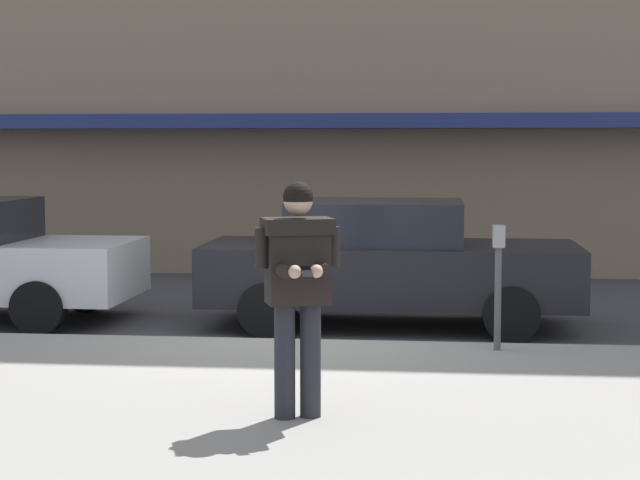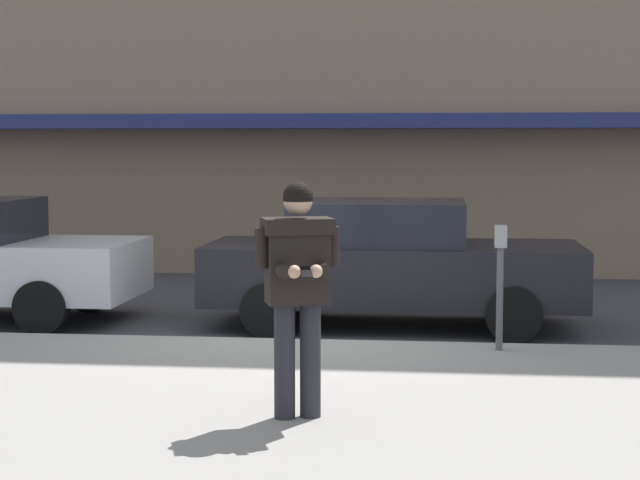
{
  "view_description": "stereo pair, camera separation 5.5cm",
  "coord_description": "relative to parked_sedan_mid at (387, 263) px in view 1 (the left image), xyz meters",
  "views": [
    {
      "loc": [
        1.54,
        -11.43,
        2.23
      ],
      "look_at": [
        0.67,
        -3.31,
        1.49
      ],
      "focal_mm": 60.0,
      "sensor_mm": 36.0,
      "label": 1
    },
    {
      "loc": [
        1.59,
        -11.43,
        2.23
      ],
      "look_at": [
        0.67,
        -3.31,
        1.49
      ],
      "focal_mm": 60.0,
      "sensor_mm": 36.0,
      "label": 2
    }
  ],
  "objects": [
    {
      "name": "ground_plane",
      "position": [
        -0.98,
        -1.46,
        -0.79
      ],
      "size": [
        80.0,
        80.0,
        0.0
      ],
      "primitive_type": "plane",
      "color": "#3D3D42"
    },
    {
      "name": "sidewalk",
      "position": [
        0.02,
        -4.31,
        -0.72
      ],
      "size": [
        32.0,
        5.3,
        0.14
      ],
      "primitive_type": "cube",
      "color": "gray",
      "rests_on": "ground"
    },
    {
      "name": "curb_paint_line",
      "position": [
        0.02,
        -1.41,
        -0.79
      ],
      "size": [
        28.0,
        0.12,
        0.01
      ],
      "primitive_type": "cube",
      "color": "silver",
      "rests_on": "ground"
    },
    {
      "name": "parked_sedan_mid",
      "position": [
        0.0,
        0.0,
        0.0
      ],
      "size": [
        4.51,
        1.94,
        1.54
      ],
      "color": "black",
      "rests_on": "ground"
    },
    {
      "name": "man_texting_on_phone",
      "position": [
        -0.46,
        -4.95,
        0.46
      ],
      "size": [
        0.62,
        0.65,
        1.81
      ],
      "color": "#23232B",
      "rests_on": "sidewalk"
    },
    {
      "name": "parking_meter",
      "position": [
        1.21,
        -2.06,
        0.18
      ],
      "size": [
        0.12,
        0.18,
        1.27
      ],
      "color": "#4C4C51",
      "rests_on": "sidewalk"
    }
  ]
}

